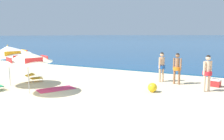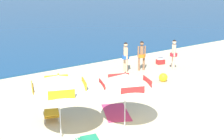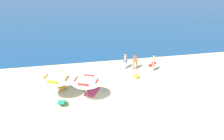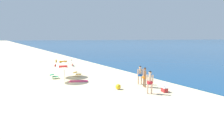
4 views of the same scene
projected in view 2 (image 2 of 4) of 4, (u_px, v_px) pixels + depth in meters
name	position (u px, v px, depth m)	size (l,w,h in m)	color
ground_plane	(184.00, 127.00, 10.90)	(800.00, 800.00, 0.00)	beige
beach_umbrella_striped_main	(59.00, 83.00, 9.66)	(2.77, 2.80, 2.23)	silver
beach_umbrella_striped_second	(125.00, 81.00, 10.44)	(2.68, 2.70, 1.99)	silver
lounge_chair_under_umbrella	(51.00, 114.00, 11.28)	(0.82, 0.99, 0.49)	gold
person_standing_near_shore	(126.00, 55.00, 17.51)	(0.41, 0.48, 1.68)	#D8A87F
person_standing_beside	(142.00, 54.00, 17.83)	(0.48, 0.41, 1.69)	#8C6042
person_wading_in	(174.00, 52.00, 18.03)	(0.42, 0.43, 1.73)	beige
cooler_box	(160.00, 61.00, 19.41)	(0.57, 0.47, 0.43)	red
beach_ball	(163.00, 77.00, 15.92)	(0.43, 0.43, 0.43)	yellow
beach_towel	(116.00, 112.00, 12.11)	(0.90, 1.80, 0.01)	#DB3866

